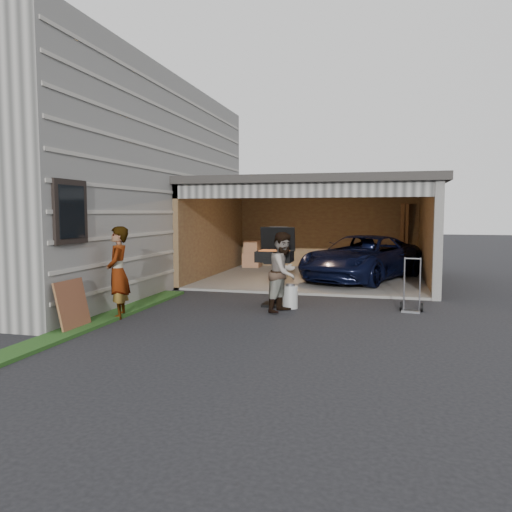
# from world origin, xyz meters

# --- Properties ---
(ground) EXTENTS (80.00, 80.00, 0.00)m
(ground) POSITION_xyz_m (0.00, 0.00, 0.00)
(ground) COLOR black
(ground) RESTS_ON ground
(house) EXTENTS (7.00, 11.00, 5.50)m
(house) POSITION_xyz_m (-6.00, 4.00, 2.75)
(house) COLOR #474744
(house) RESTS_ON ground
(groundcover_strip) EXTENTS (0.50, 8.00, 0.06)m
(groundcover_strip) POSITION_xyz_m (-2.25, -1.00, 0.03)
(groundcover_strip) COLOR #193814
(groundcover_strip) RESTS_ON ground
(garage) EXTENTS (6.80, 6.30, 2.90)m
(garage) POSITION_xyz_m (0.76, 6.79, 1.87)
(garage) COLOR #605E59
(garage) RESTS_ON ground
(minivan) EXTENTS (3.72, 5.04, 1.27)m
(minivan) POSITION_xyz_m (2.13, 6.25, 0.64)
(minivan) COLOR black
(minivan) RESTS_ON ground
(woman) EXTENTS (0.61, 0.74, 1.73)m
(woman) POSITION_xyz_m (-2.10, 0.07, 0.87)
(woman) COLOR silver
(woman) RESTS_ON ground
(man) EXTENTS (0.82, 0.93, 1.60)m
(man) POSITION_xyz_m (0.80, 1.43, 0.80)
(man) COLOR #502C1F
(man) RESTS_ON ground
(bbq_grill) EXTENTS (0.75, 0.66, 1.68)m
(bbq_grill) POSITION_xyz_m (0.49, 2.04, 1.00)
(bbq_grill) COLOR black
(bbq_grill) RESTS_ON ground
(propane_tank) EXTENTS (0.32, 0.32, 0.47)m
(propane_tank) POSITION_xyz_m (0.86, 1.83, 0.24)
(propane_tank) COLOR #B0B1AC
(propane_tank) RESTS_ON ground
(plywood_panel) EXTENTS (0.22, 0.78, 0.86)m
(plywood_panel) POSITION_xyz_m (-2.34, -1.01, 0.43)
(plywood_panel) COLOR brown
(plywood_panel) RESTS_ON ground
(hand_truck) EXTENTS (0.47, 0.37, 1.09)m
(hand_truck) POSITION_xyz_m (3.29, 2.09, 0.21)
(hand_truck) COLOR gray
(hand_truck) RESTS_ON ground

